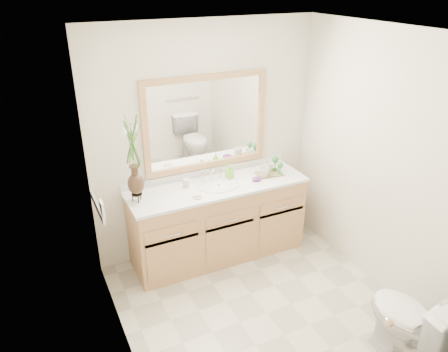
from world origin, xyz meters
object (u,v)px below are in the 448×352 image
soap_bottle (230,172)px  tray (269,174)px  flower_vase (133,151)px  tumbler (186,183)px  toilet (411,325)px

soap_bottle → tray: size_ratio=0.51×
flower_vase → tumbler: size_ratio=8.86×
toilet → tray: bearing=-86.9°
tumbler → tray: 0.90m
toilet → soap_bottle: (-0.52, 2.03, 0.53)m
flower_vase → tumbler: bearing=8.7°
tray → tumbler: bearing=-179.6°
toilet → tumbler: size_ratio=8.89×
tumbler → tray: bearing=-6.8°
toilet → tumbler: (-1.00, 2.03, 0.50)m
flower_vase → tumbler: flower_vase is taller
flower_vase → tumbler: 0.70m
toilet → soap_bottle: bearing=-75.5°
tumbler → soap_bottle: 0.48m
soap_bottle → tray: 0.44m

